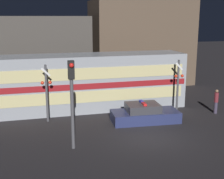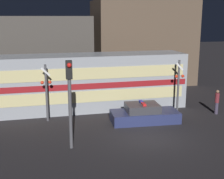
{
  "view_description": "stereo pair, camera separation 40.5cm",
  "coord_description": "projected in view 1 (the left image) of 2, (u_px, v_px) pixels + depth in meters",
  "views": [
    {
      "loc": [
        -6.2,
        -15.24,
        6.55
      ],
      "look_at": [
        -0.99,
        4.44,
        1.78
      ],
      "focal_mm": 50.0,
      "sensor_mm": 36.0,
      "label": 1
    },
    {
      "loc": [
        -5.8,
        -15.34,
        6.55
      ],
      "look_at": [
        -0.99,
        4.44,
        1.78
      ],
      "focal_mm": 50.0,
      "sensor_mm": 36.0,
      "label": 2
    }
  ],
  "objects": [
    {
      "name": "ground_plane",
      "position": [
        149.0,
        137.0,
        17.39
      ],
      "size": [
        120.0,
        120.0,
        0.0
      ],
      "primitive_type": "plane",
      "color": "#262326"
    },
    {
      "name": "train",
      "position": [
        82.0,
        82.0,
        22.2
      ],
      "size": [
        14.81,
        2.83,
        3.96
      ],
      "color": "#999EA5",
      "rests_on": "ground_plane"
    },
    {
      "name": "police_car",
      "position": [
        145.0,
        114.0,
        19.87
      ],
      "size": [
        4.38,
        2.11,
        1.3
      ],
      "rotation": [
        0.0,
        0.0,
        -0.07
      ],
      "color": "navy",
      "rests_on": "ground_plane"
    },
    {
      "name": "pedestrian",
      "position": [
        216.0,
        101.0,
        21.48
      ],
      "size": [
        0.29,
        0.29,
        1.69
      ],
      "color": "#3F384C",
      "rests_on": "ground_plane"
    },
    {
      "name": "crossing_signal_near",
      "position": [
        178.0,
        84.0,
        21.65
      ],
      "size": [
        0.69,
        0.32,
        3.67
      ],
      "color": "#4C4C51",
      "rests_on": "ground_plane"
    },
    {
      "name": "crossing_signal_far",
      "position": [
        47.0,
        91.0,
        19.52
      ],
      "size": [
        0.69,
        0.32,
        3.67
      ],
      "color": "#4C4C51",
      "rests_on": "ground_plane"
    },
    {
      "name": "traffic_light_corner",
      "position": [
        72.0,
        94.0,
        15.27
      ],
      "size": [
        0.3,
        0.46,
        4.5
      ],
      "color": "#4C4C51",
      "rests_on": "ground_plane"
    },
    {
      "name": "building_left",
      "position": [
        40.0,
        54.0,
        27.73
      ],
      "size": [
        8.61,
        4.4,
        6.6
      ],
      "color": "#47423D",
      "rests_on": "ground_plane"
    },
    {
      "name": "building_center",
      "position": [
        140.0,
        43.0,
        30.99
      ],
      "size": [
        9.55,
        5.47,
        8.08
      ],
      "color": "brown",
      "rests_on": "ground_plane"
    }
  ]
}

